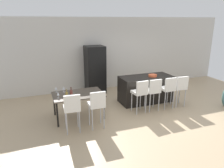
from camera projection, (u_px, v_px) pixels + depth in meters
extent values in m
plane|color=tan|center=(148.00, 109.00, 6.89)|extent=(10.00, 10.00, 0.00)
cube|color=beige|center=(118.00, 53.00, 8.87)|extent=(10.00, 0.12, 2.90)
cube|color=black|center=(146.00, 89.00, 7.41)|extent=(1.82, 0.80, 0.92)
cube|color=white|center=(139.00, 92.00, 6.49)|extent=(0.43, 0.43, 0.08)
cube|color=white|center=(142.00, 87.00, 6.28)|extent=(0.40, 0.09, 0.36)
cylinder|color=#B2B2B7|center=(132.00, 102.00, 6.66)|extent=(0.03, 0.03, 0.61)
cylinder|color=#B2B2B7|center=(140.00, 100.00, 6.79)|extent=(0.03, 0.03, 0.61)
cylinder|color=#B2B2B7|center=(137.00, 105.00, 6.39)|extent=(0.03, 0.03, 0.61)
cylinder|color=#B2B2B7|center=(146.00, 104.00, 6.52)|extent=(0.03, 0.03, 0.61)
cube|color=white|center=(152.00, 91.00, 6.65)|extent=(0.40, 0.40, 0.08)
cube|color=white|center=(156.00, 85.00, 6.43)|extent=(0.40, 0.06, 0.36)
cylinder|color=#B2B2B7|center=(145.00, 100.00, 6.84)|extent=(0.03, 0.03, 0.61)
cylinder|color=#B2B2B7|center=(154.00, 98.00, 6.94)|extent=(0.03, 0.03, 0.61)
cylinder|color=#B2B2B7|center=(150.00, 103.00, 6.55)|extent=(0.03, 0.03, 0.61)
cylinder|color=#B2B2B7|center=(159.00, 102.00, 6.66)|extent=(0.03, 0.03, 0.61)
cube|color=white|center=(167.00, 89.00, 6.83)|extent=(0.41, 0.41, 0.08)
cube|color=white|center=(171.00, 84.00, 6.62)|extent=(0.40, 0.07, 0.36)
cylinder|color=#B2B2B7|center=(159.00, 98.00, 7.02)|extent=(0.03, 0.03, 0.61)
cylinder|color=#B2B2B7|center=(167.00, 96.00, 7.13)|extent=(0.03, 0.03, 0.61)
cylinder|color=#B2B2B7|center=(165.00, 101.00, 6.73)|extent=(0.03, 0.03, 0.61)
cylinder|color=#B2B2B7|center=(173.00, 100.00, 6.85)|extent=(0.03, 0.03, 0.61)
cube|color=white|center=(179.00, 87.00, 6.99)|extent=(0.42, 0.42, 0.08)
cube|color=white|center=(183.00, 82.00, 6.77)|extent=(0.40, 0.08, 0.36)
cylinder|color=#B2B2B7|center=(171.00, 96.00, 7.19)|extent=(0.03, 0.03, 0.61)
cylinder|color=#B2B2B7|center=(179.00, 95.00, 7.28)|extent=(0.03, 0.03, 0.61)
cylinder|color=#B2B2B7|center=(177.00, 99.00, 6.90)|extent=(0.03, 0.03, 0.61)
cylinder|color=#B2B2B7|center=(185.00, 98.00, 6.99)|extent=(0.03, 0.03, 0.61)
cube|color=#4C4238|center=(78.00, 94.00, 6.10)|extent=(1.44, 0.91, 0.04)
cylinder|color=black|center=(54.00, 104.00, 6.34)|extent=(0.05, 0.05, 0.70)
cylinder|color=black|center=(96.00, 99.00, 6.78)|extent=(0.05, 0.05, 0.70)
cylinder|color=black|center=(57.00, 115.00, 5.63)|extent=(0.05, 0.05, 0.70)
cylinder|color=black|center=(104.00, 108.00, 6.08)|extent=(0.05, 0.05, 0.70)
cube|color=white|center=(72.00, 108.00, 5.33)|extent=(0.42, 0.42, 0.08)
cube|color=white|center=(72.00, 102.00, 5.12)|extent=(0.40, 0.08, 0.36)
cylinder|color=#B2B2B7|center=(66.00, 118.00, 5.54)|extent=(0.03, 0.03, 0.61)
cylinder|color=#B2B2B7|center=(78.00, 117.00, 5.63)|extent=(0.03, 0.03, 0.61)
cylinder|color=#B2B2B7|center=(67.00, 124.00, 5.24)|extent=(0.03, 0.03, 0.61)
cylinder|color=#B2B2B7|center=(80.00, 122.00, 5.33)|extent=(0.03, 0.03, 0.61)
cube|color=white|center=(96.00, 104.00, 5.55)|extent=(0.41, 0.41, 0.08)
cube|color=white|center=(98.00, 99.00, 5.34)|extent=(0.40, 0.07, 0.36)
cylinder|color=#B2B2B7|center=(89.00, 115.00, 5.75)|extent=(0.03, 0.03, 0.61)
cylinder|color=#B2B2B7|center=(101.00, 113.00, 5.85)|extent=(0.03, 0.03, 0.61)
cylinder|color=#B2B2B7|center=(92.00, 120.00, 5.46)|extent=(0.03, 0.03, 0.61)
cylinder|color=#B2B2B7|center=(104.00, 118.00, 5.56)|extent=(0.03, 0.03, 0.61)
cylinder|color=brown|center=(67.00, 96.00, 5.59)|extent=(0.06, 0.06, 0.22)
cylinder|color=brown|center=(67.00, 91.00, 5.55)|extent=(0.02, 0.02, 0.08)
cylinder|color=#471E19|center=(71.00, 94.00, 5.68)|extent=(0.07, 0.07, 0.24)
cylinder|color=#471E19|center=(71.00, 89.00, 5.63)|extent=(0.03, 0.03, 0.09)
cylinder|color=silver|center=(58.00, 98.00, 5.76)|extent=(0.06, 0.06, 0.00)
cylinder|color=silver|center=(58.00, 96.00, 5.75)|extent=(0.01, 0.01, 0.08)
cone|color=silver|center=(58.00, 94.00, 5.72)|extent=(0.07, 0.07, 0.09)
cylinder|color=silver|center=(64.00, 92.00, 6.23)|extent=(0.06, 0.06, 0.00)
cylinder|color=silver|center=(64.00, 91.00, 6.22)|extent=(0.01, 0.01, 0.08)
cone|color=silver|center=(64.00, 88.00, 6.20)|extent=(0.07, 0.07, 0.09)
cylinder|color=silver|center=(56.00, 92.00, 6.23)|extent=(0.06, 0.06, 0.00)
cylinder|color=silver|center=(56.00, 91.00, 6.21)|extent=(0.01, 0.01, 0.08)
cone|color=silver|center=(56.00, 88.00, 6.19)|extent=(0.07, 0.07, 0.09)
cube|color=black|center=(95.00, 70.00, 8.25)|extent=(0.72, 0.68, 1.84)
cylinder|color=#C6512D|center=(153.00, 76.00, 7.24)|extent=(0.29, 0.29, 0.07)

